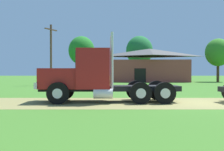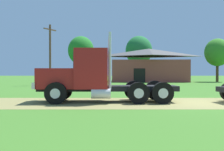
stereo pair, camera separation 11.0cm
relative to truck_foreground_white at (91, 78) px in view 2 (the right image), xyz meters
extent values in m
plane|color=#3C6F24|center=(5.84, -0.40, -1.35)|extent=(200.00, 200.00, 0.00)
cube|color=olive|center=(5.84, -0.40, -1.34)|extent=(120.00, 5.17, 0.01)
cube|color=black|center=(1.01, 0.04, -0.59)|extent=(7.63, 1.68, 0.28)
cube|color=maroon|center=(-1.78, -0.03, -0.04)|extent=(2.07, 1.99, 1.09)
cube|color=silver|center=(-2.84, -0.06, -0.41)|extent=(0.22, 2.12, 0.32)
cube|color=maroon|center=(0.10, 0.02, 0.48)|extent=(1.81, 2.26, 2.14)
cube|color=#2D3D4C|center=(-0.80, -0.01, 0.91)|extent=(0.09, 1.84, 0.94)
cylinder|color=silver|center=(1.12, -0.83, 0.90)|extent=(0.14, 0.14, 2.99)
cylinder|color=silver|center=(1.07, 0.92, 0.90)|extent=(0.14, 0.14, 2.99)
cylinder|color=silver|center=(0.65, -0.94, -0.81)|extent=(1.01, 0.55, 0.52)
cylinder|color=black|center=(-1.65, -1.13, -0.78)|extent=(1.14, 0.33, 1.13)
cylinder|color=silver|center=(-1.65, -1.29, -0.78)|extent=(0.51, 0.05, 0.51)
cylinder|color=black|center=(-1.71, 1.07, -0.78)|extent=(1.14, 0.33, 1.13)
cylinder|color=silver|center=(-1.72, 1.23, -0.78)|extent=(0.51, 0.05, 0.51)
cylinder|color=black|center=(3.83, -0.98, -0.78)|extent=(1.14, 0.33, 1.13)
cylinder|color=silver|center=(3.84, -1.14, -0.78)|extent=(0.51, 0.05, 0.51)
cylinder|color=black|center=(3.77, 1.22, -0.78)|extent=(1.14, 0.33, 1.13)
cylinder|color=silver|center=(3.77, 1.38, -0.78)|extent=(0.51, 0.05, 0.51)
cylinder|color=black|center=(2.58, -1.02, -0.78)|extent=(1.14, 0.33, 1.13)
cylinder|color=silver|center=(2.59, -1.18, -0.78)|extent=(0.51, 0.05, 0.51)
cylinder|color=black|center=(2.52, 1.19, -0.78)|extent=(1.14, 0.33, 1.13)
cylinder|color=silver|center=(2.52, 1.35, -0.78)|extent=(0.51, 0.05, 0.51)
cube|color=#963E39|center=(7.44, 29.88, 0.45)|extent=(12.44, 6.65, 3.59)
pyramid|color=#484848|center=(7.44, 29.88, 3.56)|extent=(13.06, 6.98, 1.31)
cube|color=black|center=(5.52, 26.72, -0.25)|extent=(1.80, 0.11, 2.20)
cylinder|color=brown|center=(-6.46, 18.23, 2.41)|extent=(0.26, 0.26, 7.52)
cube|color=brown|center=(-6.46, 18.23, 5.57)|extent=(1.14, 2.02, 0.14)
cylinder|color=#513823|center=(-5.10, 39.29, 0.61)|extent=(0.44, 0.44, 3.91)
ellipsoid|color=#227424|center=(-5.10, 39.29, 4.67)|extent=(5.27, 5.27, 5.80)
cylinder|color=#513823|center=(6.70, 39.43, 0.57)|extent=(0.44, 0.44, 3.84)
ellipsoid|color=#206B32|center=(6.70, 39.43, 4.66)|extent=(5.42, 5.42, 5.96)
cylinder|color=#513823|center=(18.74, 29.36, 0.27)|extent=(0.44, 0.44, 3.23)
ellipsoid|color=#367D24|center=(18.74, 29.36, 3.55)|extent=(4.17, 4.17, 4.59)
camera|label=1|loc=(1.11, -14.61, 0.31)|focal=42.45mm
camera|label=2|loc=(1.22, -14.61, 0.31)|focal=42.45mm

